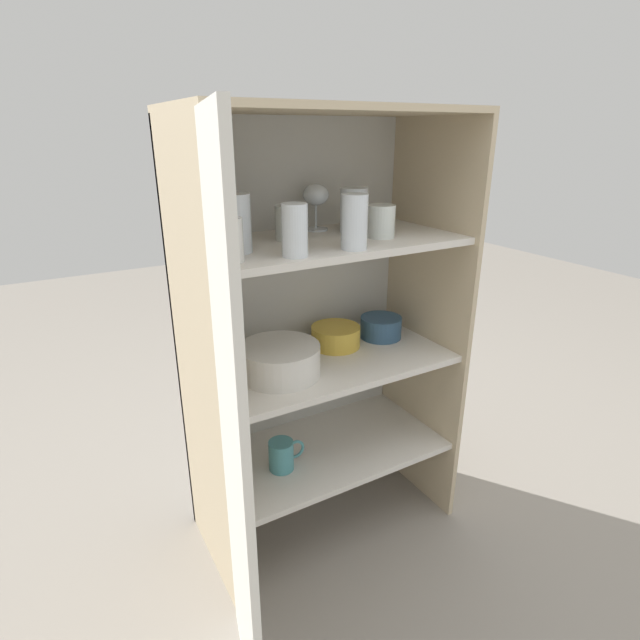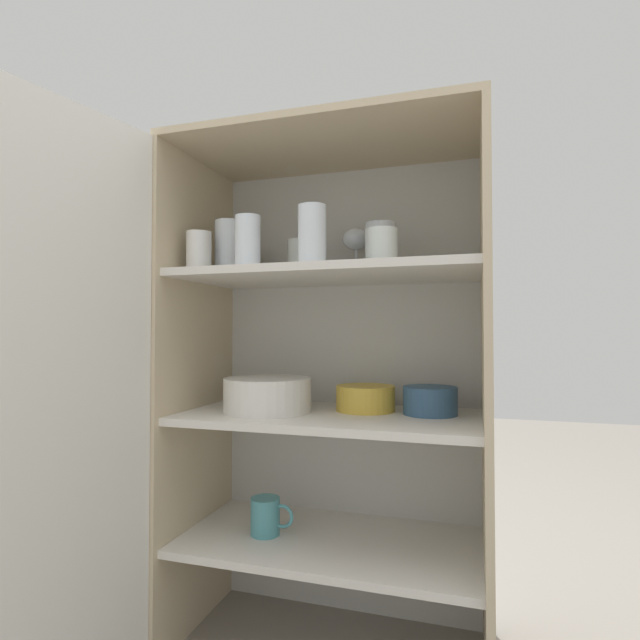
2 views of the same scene
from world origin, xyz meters
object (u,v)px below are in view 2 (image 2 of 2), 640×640
Objects in this scene: serving_bowl_small at (430,399)px; coffee_mug_primary at (266,516)px; mixing_bowl_large at (365,397)px; plate_stack_white at (267,395)px.

serving_bowl_small is 1.17× the size of coffee_mug_primary.
serving_bowl_small reaches higher than coffee_mug_primary.
plate_stack_white is at bearing -159.11° from mixing_bowl_large.
serving_bowl_small is 0.53m from coffee_mug_primary.
mixing_bowl_large is 1.34× the size of coffee_mug_primary.
plate_stack_white is at bearing -168.92° from serving_bowl_small.
plate_stack_white is 0.42m from serving_bowl_small.
serving_bowl_small reaches higher than mixing_bowl_large.
serving_bowl_small is at bearing 11.22° from coffee_mug_primary.
serving_bowl_small is at bearing 11.08° from plate_stack_white.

